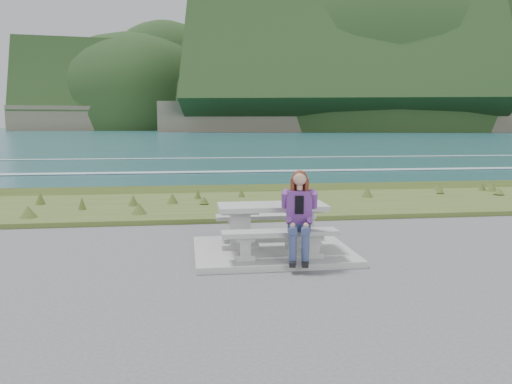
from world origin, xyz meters
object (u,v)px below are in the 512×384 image
Objects in this scene: picnic_table at (272,214)px; bench_landward at (280,237)px; seated_woman at (299,228)px; bench_seaward at (266,220)px.

picnic_table is 0.74m from bench_landward.
bench_landward is at bearing -90.00° from picnic_table.
bench_landward is at bearing 167.32° from seated_woman.
picnic_table reaches higher than bench_seaward.
picnic_table reaches higher than bench_landward.
seated_woman reaches higher than picnic_table.
picnic_table is 1.31× the size of seated_woman.
bench_seaward is (0.00, 1.40, 0.00)m from bench_landward.
seated_woman reaches higher than bench_landward.
seated_woman is at bearing -71.79° from picnic_table.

